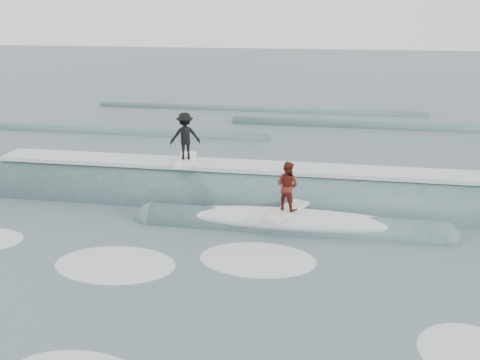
# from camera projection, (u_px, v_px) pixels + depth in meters

# --- Properties ---
(ground) EXTENTS (160.00, 160.00, 0.00)m
(ground) POSITION_uv_depth(u_px,v_px,m) (217.00, 257.00, 14.68)
(ground) COLOR #40575E
(ground) RESTS_ON ground
(breaking_wave) EXTENTS (21.24, 4.07, 2.58)m
(breaking_wave) POSITION_uv_depth(u_px,v_px,m) (250.00, 203.00, 18.69)
(breaking_wave) COLOR #3B6064
(breaking_wave) RESTS_ON ground
(surfer_black) EXTENTS (1.21, 2.06, 1.75)m
(surfer_black) POSITION_uv_depth(u_px,v_px,m) (185.00, 138.00, 18.65)
(surfer_black) COLOR white
(surfer_black) RESTS_ON ground
(surfer_red) EXTENTS (1.33, 2.05, 1.62)m
(surfer_red) POSITION_uv_depth(u_px,v_px,m) (287.00, 189.00, 16.24)
(surfer_red) COLOR silver
(surfer_red) RESTS_ON ground
(whitewater) EXTENTS (15.22, 7.06, 0.10)m
(whitewater) POSITION_uv_depth(u_px,v_px,m) (180.00, 283.00, 13.30)
(whitewater) COLOR white
(whitewater) RESTS_ON ground
(far_swells) EXTENTS (41.38, 8.65, 0.80)m
(far_swells) POSITION_uv_depth(u_px,v_px,m) (269.00, 125.00, 31.36)
(far_swells) COLOR #3B6064
(far_swells) RESTS_ON ground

